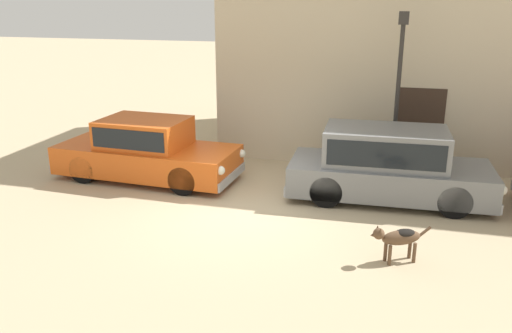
{
  "coord_description": "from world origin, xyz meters",
  "views": [
    {
      "loc": [
        2.82,
        -9.67,
        4.21
      ],
      "look_at": [
        0.2,
        0.2,
        0.9
      ],
      "focal_mm": 37.04,
      "sensor_mm": 36.0,
      "label": 1
    }
  ],
  "objects_px": {
    "parked_sedan_nearest": "(146,150)",
    "street_lamp": "(399,76)",
    "stray_dog_spotted": "(399,237)",
    "parked_sedan_second": "(387,163)"
  },
  "relations": [
    {
      "from": "stray_dog_spotted",
      "to": "parked_sedan_nearest",
      "type": "bearing_deg",
      "value": -52.76
    },
    {
      "from": "street_lamp",
      "to": "parked_sedan_second",
      "type": "bearing_deg",
      "value": -94.19
    },
    {
      "from": "parked_sedan_second",
      "to": "stray_dog_spotted",
      "type": "relative_size",
      "value": 4.43
    },
    {
      "from": "parked_sedan_nearest",
      "to": "stray_dog_spotted",
      "type": "distance_m",
      "value": 6.53
    },
    {
      "from": "stray_dog_spotted",
      "to": "street_lamp",
      "type": "distance_m",
      "value": 4.72
    },
    {
      "from": "parked_sedan_nearest",
      "to": "street_lamp",
      "type": "relative_size",
      "value": 1.16
    },
    {
      "from": "stray_dog_spotted",
      "to": "street_lamp",
      "type": "relative_size",
      "value": 0.26
    },
    {
      "from": "stray_dog_spotted",
      "to": "street_lamp",
      "type": "xyz_separation_m",
      "value": [
        -0.19,
        4.25,
        2.04
      ]
    },
    {
      "from": "parked_sedan_nearest",
      "to": "street_lamp",
      "type": "bearing_deg",
      "value": 17.07
    },
    {
      "from": "parked_sedan_second",
      "to": "street_lamp",
      "type": "xyz_separation_m",
      "value": [
        0.1,
        1.34,
        1.68
      ]
    }
  ]
}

